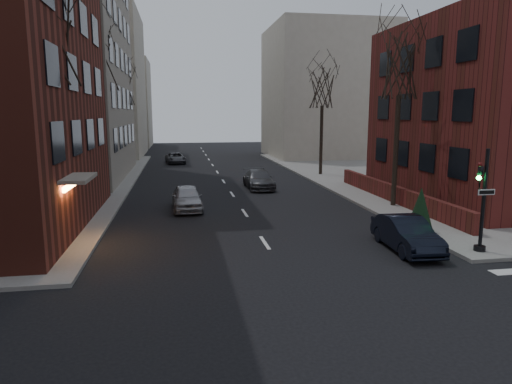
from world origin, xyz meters
The scene contains 19 objects.
building_left_tan centered at (-17.00, 34.00, 14.00)m, with size 18.00×18.00×28.00m, color gray.
building_right_brick centered at (16.50, 19.00, 5.50)m, with size 12.00×14.00×11.00m, color maroon.
low_wall_right centered at (9.30, 19.00, 0.65)m, with size 0.35×16.00×1.00m, color maroon.
building_distant_la centered at (-15.00, 55.00, 9.00)m, with size 14.00×16.00×18.00m, color #BCB29F.
building_distant_ra centered at (15.00, 50.00, 8.00)m, with size 14.00×14.00×16.00m, color #BCB29F.
building_distant_lb centered at (-13.00, 72.00, 7.00)m, with size 10.00×12.00×14.00m, color #BCB29F.
traffic_signal centered at (7.94, 8.99, 1.91)m, with size 0.76×0.44×4.00m.
tree_left_a centered at (-8.80, 14.00, 8.47)m, with size 4.18×4.18×10.26m.
tree_left_b centered at (-8.80, 26.00, 8.91)m, with size 4.40×4.40×10.80m.
tree_left_c centered at (-8.80, 40.00, 8.03)m, with size 3.96×3.96×9.72m.
tree_right_a centered at (8.80, 18.00, 8.03)m, with size 3.96×3.96×9.72m.
tree_right_b centered at (8.80, 32.00, 7.59)m, with size 3.74×3.74×9.18m.
streetlamp_near centered at (-8.20, 22.00, 4.24)m, with size 0.36×0.36×6.28m.
streetlamp_far centered at (-8.20, 42.00, 4.24)m, with size 0.36×0.36×6.28m.
parked_sedan centered at (5.42, 10.00, 0.68)m, with size 1.44×4.14×1.36m, color black.
car_lane_silver centered at (-3.13, 19.40, 0.70)m, with size 1.64×4.08×1.39m, color #9C9CA1.
car_lane_gray centered at (2.21, 26.11, 0.67)m, with size 1.88×4.62×1.34m, color #3E3F43.
car_lane_far centered at (-3.89, 44.27, 0.58)m, with size 1.94×4.21×1.17m, color #434348.
evergreen_shrub centered at (7.30, 12.32, 1.15)m, with size 1.20×1.20×2.01m, color black.
Camera 1 is at (-3.52, -6.50, 5.47)m, focal length 32.00 mm.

